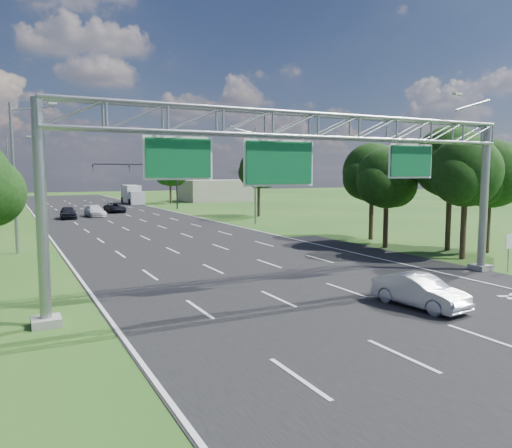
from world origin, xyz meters
TOP-DOWN VIEW (x-y plane):
  - ground at (0.00, 30.00)m, footprint 220.00×220.00m
  - road at (0.00, 30.00)m, footprint 18.00×180.00m
  - road_flare at (10.20, 14.00)m, footprint 3.00×30.00m
  - sign_gantry at (0.33, 12.00)m, footprint 23.50×1.00m
  - regulatory_sign at (12.40, 10.98)m, footprint 0.60×0.08m
  - traffic_signal at (7.48, 65.00)m, footprint 12.21×0.24m
  - streetlight_l_near at (-11.30, 30.00)m, footprint 2.97×0.22m
  - streetlight_l_far at (-11.30, 65.00)m, footprint 2.97×0.22m
  - streetlight_r_mid at (11.30, 40.00)m, footprint 2.97×0.22m
  - tree_cluster_right at (14.80, 19.19)m, footprint 9.91×14.60m
  - tree_verge_rd at (16.08, 48.04)m, footprint 5.76×4.80m
  - tree_verge_re at (14.08, 78.04)m, footprint 5.76×4.80m
  - building_right at (24.00, 82.00)m, footprint 12.00×9.00m
  - silver_sedan at (2.69, 7.80)m, footprint 1.91×4.17m
  - car_queue_a at (-2.22, 56.77)m, footprint 2.31×4.88m
  - car_queue_b at (1.28, 62.20)m, footprint 2.53×4.73m
  - car_queue_c at (-5.48, 55.24)m, footprint 1.95×4.43m
  - box_truck at (8.00, 81.10)m, footprint 2.60×8.49m

SIDE VIEW (x-z plane):
  - ground at x=0.00m, z-range 0.00..0.00m
  - road at x=0.00m, z-range -0.01..0.01m
  - road_flare at x=10.20m, z-range -0.01..0.01m
  - car_queue_b at x=1.28m, z-range 0.00..1.27m
  - silver_sedan at x=2.69m, z-range 0.00..1.33m
  - car_queue_a at x=-2.22m, z-range 0.00..1.37m
  - car_queue_c at x=-5.48m, z-range 0.00..1.48m
  - regulatory_sign at x=12.40m, z-range 0.46..2.56m
  - box_truck at x=8.00m, z-range -0.06..3.13m
  - building_right at x=24.00m, z-range 0.00..4.00m
  - traffic_signal at x=7.48m, z-range 1.67..8.67m
  - tree_verge_re at x=14.08m, z-range 1.28..9.12m
  - tree_cluster_right at x=14.80m, z-range 0.97..9.65m
  - streetlight_l_near at x=-11.30m, z-range 0.50..10.66m
  - streetlight_l_far at x=-11.30m, z-range 0.50..10.66m
  - streetlight_r_mid at x=11.30m, z-range 0.50..10.66m
  - tree_verge_rd at x=16.08m, z-range 1.49..9.77m
  - sign_gantry at x=0.33m, z-range 2.11..11.67m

